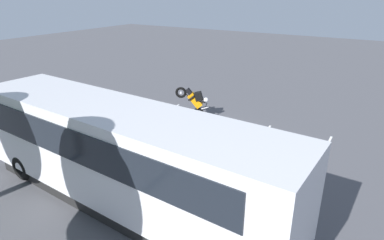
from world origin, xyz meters
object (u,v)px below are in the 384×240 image
spectator_far_left (228,154)px  spectator_centre (169,141)px  stunt_motorcycle (194,100)px  spectator_left (193,149)px  parked_motorcycle_silver (250,186)px  spectator_right (143,132)px  tour_bus (120,157)px

spectator_far_left → spectator_centre: 2.41m
stunt_motorcycle → spectator_left: bearing=120.9°
parked_motorcycle_silver → stunt_motorcycle: bearing=-44.8°
spectator_right → parked_motorcycle_silver: bearing=173.9°
spectator_centre → spectator_right: bearing=-3.8°
spectator_centre → spectator_right: 1.38m
tour_bus → spectator_left: 3.00m
stunt_motorcycle → spectator_right: bearing=95.6°
spectator_left → parked_motorcycle_silver: size_ratio=0.82×
spectator_centre → spectator_left: bearing=-177.7°
spectator_left → parked_motorcycle_silver: (-2.48, 0.48, -0.51)m
spectator_centre → spectator_right: size_ratio=0.98×
parked_motorcycle_silver → stunt_motorcycle: (5.40, -5.36, 0.56)m
spectator_right → spectator_left: bearing=178.9°
tour_bus → parked_motorcycle_silver: size_ratio=5.66×
spectator_centre → parked_motorcycle_silver: 3.63m
tour_bus → stunt_motorcycle: size_ratio=6.32×
tour_bus → spectator_right: tour_bus is taller
tour_bus → spectator_far_left: 3.80m
tour_bus → spectator_far_left: size_ratio=6.61×
parked_motorcycle_silver → spectator_centre: bearing=-7.0°
spectator_far_left → spectator_centre: same height
spectator_right → parked_motorcycle_silver: size_ratio=0.87×
spectator_centre → stunt_motorcycle: 5.25m
spectator_far_left → parked_motorcycle_silver: 1.46m
parked_motorcycle_silver → spectator_left: bearing=-10.9°
tour_bus → spectator_centre: size_ratio=6.61×
tour_bus → stunt_motorcycle: (1.97, -7.65, -0.61)m
spectator_left → spectator_centre: 1.08m
spectator_right → spectator_far_left: bearing=-177.5°
spectator_left → parked_motorcycle_silver: spectator_left is taller
tour_bus → spectator_centre: (0.13, -2.73, -0.60)m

